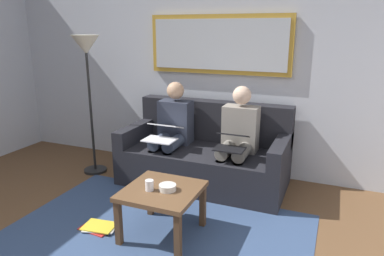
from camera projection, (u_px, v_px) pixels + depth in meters
The scene contains 13 objects.
wall_rear at pixel (221, 65), 4.29m from camera, with size 6.00×0.12×2.60m, color #B7BCC6.
area_rug at pixel (155, 235), 3.08m from camera, with size 2.60×1.80×0.01m, color #33476B.
couch at pixel (206, 155), 4.12m from camera, with size 1.85×0.90×0.90m.
framed_mirror at pixel (218, 45), 4.13m from camera, with size 1.71×0.05×0.68m.
coffee_table at pixel (162, 196), 3.00m from camera, with size 0.62×0.62×0.43m.
cup at pixel (149, 185), 2.95m from camera, with size 0.07×0.07×0.09m, color silver.
bowl at pixel (168, 187), 2.95m from camera, with size 0.14×0.14×0.05m, color beige.
person_left at pixel (238, 136), 3.84m from camera, with size 0.38×0.58×1.14m.
laptop_black at pixel (232, 141), 3.62m from camera, with size 0.30×0.35×0.15m.
person_right at pixel (172, 129), 4.13m from camera, with size 0.38×0.58×1.14m.
laptop_white at pixel (163, 132), 3.91m from camera, with size 0.34×0.39×0.17m.
magazine_stack at pixel (99, 227), 3.18m from camera, with size 0.34×0.27×0.03m.
standing_lamp at pixel (87, 61), 4.11m from camera, with size 0.32×0.32×1.66m.
Camera 1 is at (-1.34, 1.53, 1.73)m, focal length 33.31 mm.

